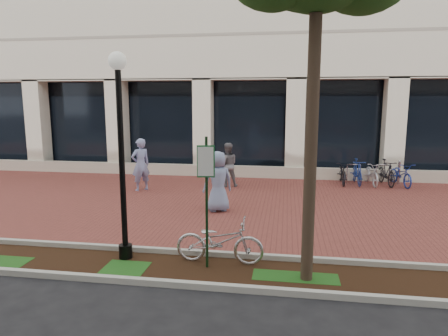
# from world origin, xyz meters

# --- Properties ---
(ground) EXTENTS (120.00, 120.00, 0.00)m
(ground) POSITION_xyz_m (0.00, 0.00, 0.00)
(ground) COLOR black
(ground) RESTS_ON ground
(brick_plaza) EXTENTS (40.00, 9.00, 0.01)m
(brick_plaza) POSITION_xyz_m (0.00, 0.00, 0.01)
(brick_plaza) COLOR brown
(brick_plaza) RESTS_ON ground
(planting_strip) EXTENTS (40.00, 1.50, 0.01)m
(planting_strip) POSITION_xyz_m (0.00, -5.25, 0.01)
(planting_strip) COLOR black
(planting_strip) RESTS_ON ground
(curb_plaza_side) EXTENTS (40.00, 0.12, 0.12)m
(curb_plaza_side) POSITION_xyz_m (0.00, -4.50, 0.06)
(curb_plaza_side) COLOR #ADADA3
(curb_plaza_side) RESTS_ON ground
(curb_street_side) EXTENTS (40.00, 0.12, 0.12)m
(curb_street_side) POSITION_xyz_m (0.00, -6.00, 0.06)
(curb_street_side) COLOR #ADADA3
(curb_street_side) RESTS_ON ground
(parking_sign) EXTENTS (0.34, 0.07, 2.62)m
(parking_sign) POSITION_xyz_m (0.15, -5.09, 1.65)
(parking_sign) COLOR #143819
(parking_sign) RESTS_ON ground
(lamppost) EXTENTS (0.36, 0.36, 4.23)m
(lamppost) POSITION_xyz_m (-1.64, -4.88, 2.39)
(lamppost) COLOR black
(lamppost) RESTS_ON ground
(locked_bicycle) EXTENTS (1.81, 0.65, 0.95)m
(locked_bicycle) POSITION_xyz_m (0.36, -4.82, 0.47)
(locked_bicycle) COLOR silver
(locked_bicycle) RESTS_ON ground
(pedestrian_left) EXTENTS (0.83, 0.82, 1.94)m
(pedestrian_left) POSITION_xyz_m (-3.62, 1.34, 0.97)
(pedestrian_left) COLOR #8C9BD1
(pedestrian_left) RESTS_ON ground
(pedestrian_mid) EXTENTS (0.97, 0.84, 1.70)m
(pedestrian_mid) POSITION_xyz_m (-0.58, 2.52, 0.85)
(pedestrian_mid) COLOR slate
(pedestrian_mid) RESTS_ON ground
(pedestrian_right) EXTENTS (1.06, 0.92, 1.83)m
(pedestrian_right) POSITION_xyz_m (-0.33, -0.99, 0.91)
(pedestrian_right) COLOR #7F93BD
(pedestrian_right) RESTS_ON ground
(bollard) EXTENTS (0.12, 0.12, 0.98)m
(bollard) POSITION_xyz_m (6.10, 4.00, 0.50)
(bollard) COLOR #ADADB2
(bollard) RESTS_ON ground
(bike_rack_cluster) EXTENTS (2.98, 1.82, 1.02)m
(bike_rack_cluster) POSITION_xyz_m (5.00, 3.70, 0.48)
(bike_rack_cluster) COLOR black
(bike_rack_cluster) RESTS_ON ground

